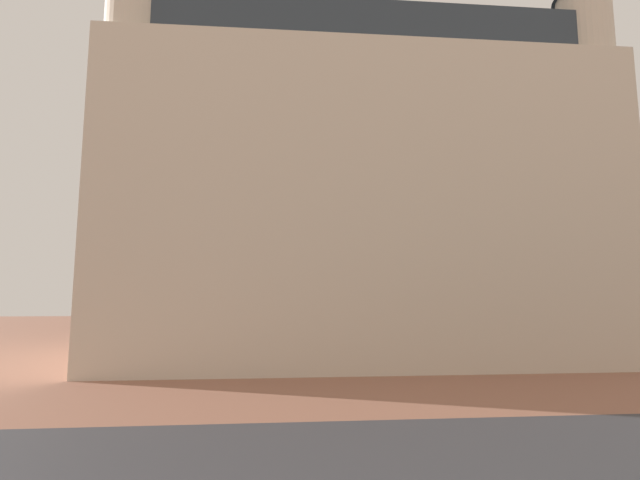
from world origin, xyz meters
name	(u,v)px	position (x,y,z in m)	size (l,w,h in m)	color
ground_plane	(324,435)	(0.00, 10.00, 0.00)	(120.00, 120.00, 0.00)	#93604C
street_asphalt_strip	(335,472)	(0.00, 7.56, 0.00)	(120.00, 7.40, 0.00)	#38383D
landmark_building	(350,194)	(3.19, 25.70, 10.34)	(28.05, 15.88, 34.41)	beige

